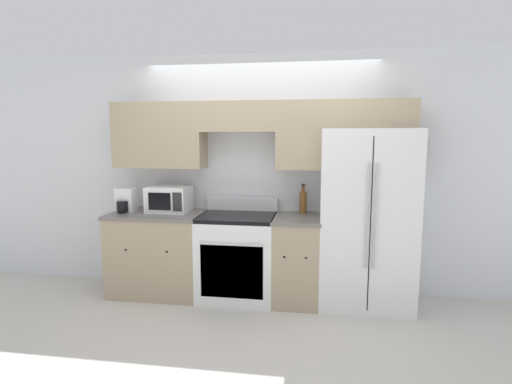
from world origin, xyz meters
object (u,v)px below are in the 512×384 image
at_px(oven_range, 237,256).
at_px(refrigerator, 365,218).
at_px(microwave, 169,199).
at_px(bottle, 303,202).

xyz_separation_m(oven_range, refrigerator, (1.32, 0.08, 0.44)).
xyz_separation_m(oven_range, microwave, (-0.78, 0.09, 0.58)).
bearing_deg(bottle, oven_range, -161.81).
distance_m(refrigerator, bottle, 0.67).
xyz_separation_m(microwave, bottle, (1.45, 0.13, -0.02)).
relative_size(refrigerator, bottle, 5.66).
bearing_deg(bottle, microwave, -174.82).
distance_m(oven_range, refrigerator, 1.39).
bearing_deg(oven_range, microwave, 173.34).
xyz_separation_m(refrigerator, bottle, (-0.64, 0.15, 0.13)).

